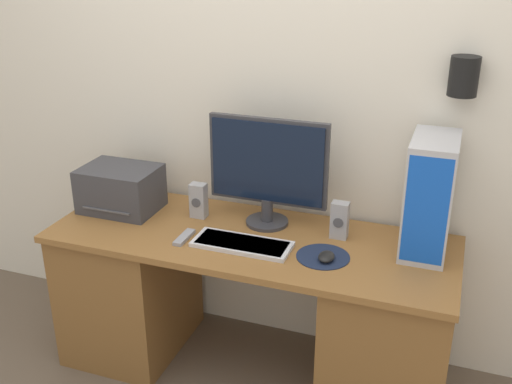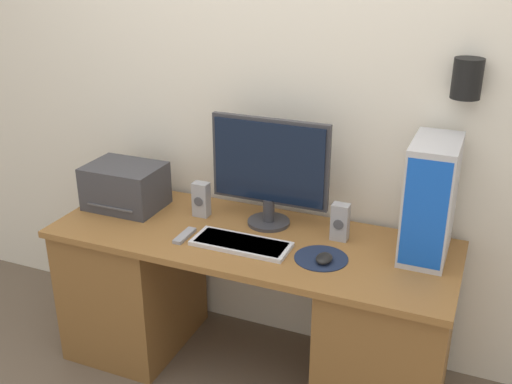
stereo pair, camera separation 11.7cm
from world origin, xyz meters
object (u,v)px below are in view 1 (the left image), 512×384
keyboard (243,244)px  speaker_left (199,201)px  speaker_right (340,220)px  monitor (268,167)px  remote_control (184,237)px  mouse (326,257)px  computer_tower (430,196)px  printer (121,189)px

keyboard → speaker_left: 0.37m
speaker_right → speaker_left: bearing=-178.8°
speaker_right → monitor: bearing=175.1°
speaker_left → remote_control: speaker_left is taller
mouse → remote_control: (-0.62, -0.02, -0.01)m
mouse → speaker_left: (-0.66, 0.21, 0.06)m
computer_tower → speaker_right: (-0.36, -0.01, -0.16)m
remote_control → computer_tower: bearing=14.3°
speaker_left → monitor: bearing=7.4°
monitor → printer: (-0.71, -0.09, -0.17)m
monitor → mouse: monitor is taller
computer_tower → remote_control: bearing=-165.7°
monitor → mouse: size_ratio=5.91×
keyboard → speaker_left: speaker_left is taller
monitor → speaker_left: bearing=-172.6°
monitor → computer_tower: bearing=-1.7°
computer_tower → keyboard: bearing=-162.5°
keyboard → printer: (-0.68, 0.16, 0.09)m
computer_tower → remote_control: size_ratio=3.32×
speaker_right → remote_control: (-0.63, -0.24, -0.07)m
speaker_left → remote_control: size_ratio=1.12×
keyboard → mouse: 0.36m
speaker_left → computer_tower: bearing=1.2°
remote_control → speaker_left: bearing=98.6°
monitor → keyboard: bearing=-96.1°
speaker_right → mouse: bearing=-90.5°
mouse → keyboard: bearing=179.4°
printer → speaker_right: printer is taller
printer → remote_control: printer is taller
mouse → computer_tower: size_ratio=0.19×
speaker_left → remote_control: bearing=-81.4°
monitor → speaker_right: (0.34, -0.03, -0.19)m
computer_tower → remote_control: computer_tower is taller
printer → keyboard: bearing=-13.2°
monitor → speaker_right: 0.39m
mouse → speaker_left: 0.69m
monitor → mouse: (0.34, -0.25, -0.25)m
speaker_left → mouse: bearing=-17.6°
computer_tower → monitor: bearing=178.3°
speaker_left → printer: bearing=-173.4°
keyboard → computer_tower: computer_tower is taller
mouse → speaker_right: 0.23m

